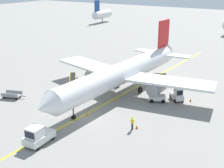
% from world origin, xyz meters
% --- Properties ---
extents(ground_plane, '(300.00, 300.00, 0.00)m').
position_xyz_m(ground_plane, '(0.00, 0.00, 0.00)').
color(ground_plane, gray).
extents(taxi_line_yellow, '(4.85, 79.89, 0.01)m').
position_xyz_m(taxi_line_yellow, '(-0.61, 5.00, 0.00)').
color(taxi_line_yellow, yellow).
rests_on(taxi_line_yellow, ground).
extents(airliner, '(28.56, 35.32, 10.10)m').
position_xyz_m(airliner, '(-0.58, 10.92, 3.42)').
color(airliner, white).
rests_on(airliner, ground).
extents(pushback_tug, '(2.07, 3.69, 2.20)m').
position_xyz_m(pushback_tug, '(-0.67, -8.16, 0.99)').
color(pushback_tug, silver).
rests_on(pushback_tug, ground).
extents(baggage_tug_near_wing, '(2.64, 2.60, 2.10)m').
position_xyz_m(baggage_tug_near_wing, '(7.95, 12.14, 0.93)').
color(baggage_tug_near_wing, silver).
rests_on(baggage_tug_near_wing, ground).
extents(baggage_tug_by_cargo_door, '(2.73, 2.27, 2.10)m').
position_xyz_m(baggage_tug_by_cargo_door, '(5.40, 10.18, 0.93)').
color(baggage_tug_by_cargo_door, silver).
rests_on(baggage_tug_by_cargo_door, ground).
extents(belt_loader_forward_hold, '(4.00, 4.75, 2.59)m').
position_xyz_m(belt_loader_forward_hold, '(-7.68, 6.74, 0.78)').
color(belt_loader_forward_hold, silver).
rests_on(belt_loader_forward_hold, ground).
extents(baggage_cart_loaded, '(3.81, 2.41, 0.94)m').
position_xyz_m(baggage_cart_loaded, '(-14.08, -0.15, 0.47)').
color(baggage_cart_loaded, '#A5A5A8').
rests_on(baggage_cart_loaded, ground).
extents(ground_crew_marshaller, '(0.36, 0.24, 1.70)m').
position_xyz_m(ground_crew_marshaller, '(6.65, 0.42, 0.91)').
color(ground_crew_marshaller, '#26262D').
rests_on(ground_crew_marshaller, ground).
extents(safety_cone_nose_left, '(0.36, 0.36, 0.44)m').
position_xyz_m(safety_cone_nose_left, '(-11.81, 11.09, 0.22)').
color(safety_cone_nose_left, orange).
rests_on(safety_cone_nose_left, ground).
extents(safety_cone_nose_right, '(0.36, 0.36, 0.44)m').
position_xyz_m(safety_cone_nose_right, '(-0.04, 7.37, 0.22)').
color(safety_cone_nose_right, orange).
rests_on(safety_cone_nose_right, ground).
extents(safety_cone_wingtip_left, '(0.36, 0.36, 0.44)m').
position_xyz_m(safety_cone_wingtip_left, '(9.77, 12.98, 0.22)').
color(safety_cone_wingtip_left, orange).
rests_on(safety_cone_wingtip_left, ground).
extents(safety_cone_wingtip_right, '(0.36, 0.36, 0.44)m').
position_xyz_m(safety_cone_wingtip_right, '(7.01, 0.94, 0.22)').
color(safety_cone_wingtip_right, orange).
rests_on(safety_cone_wingtip_right, ground).
extents(safety_cone_tail_area, '(0.36, 0.36, 0.44)m').
position_xyz_m(safety_cone_tail_area, '(-0.46, 0.70, 0.22)').
color(safety_cone_tail_area, orange).
rests_on(safety_cone_tail_area, ground).
extents(distant_aircraft_far_left, '(3.00, 10.10, 8.80)m').
position_xyz_m(distant_aircraft_far_left, '(-47.53, 75.06, 3.22)').
color(distant_aircraft_far_left, silver).
rests_on(distant_aircraft_far_left, ground).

